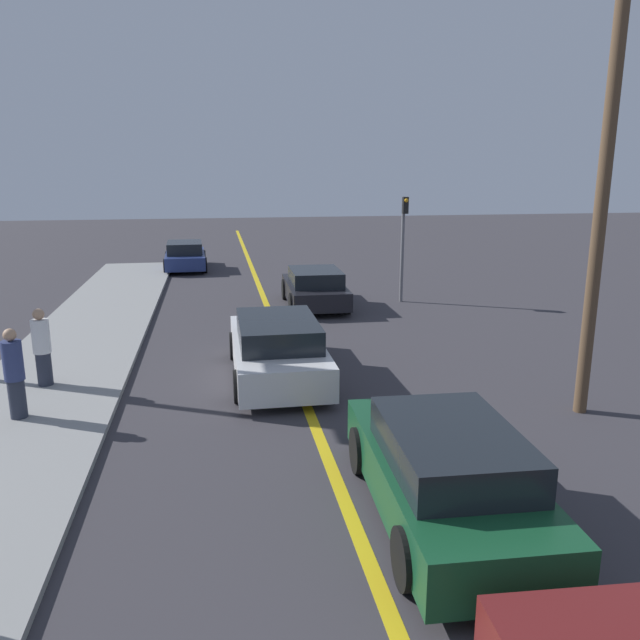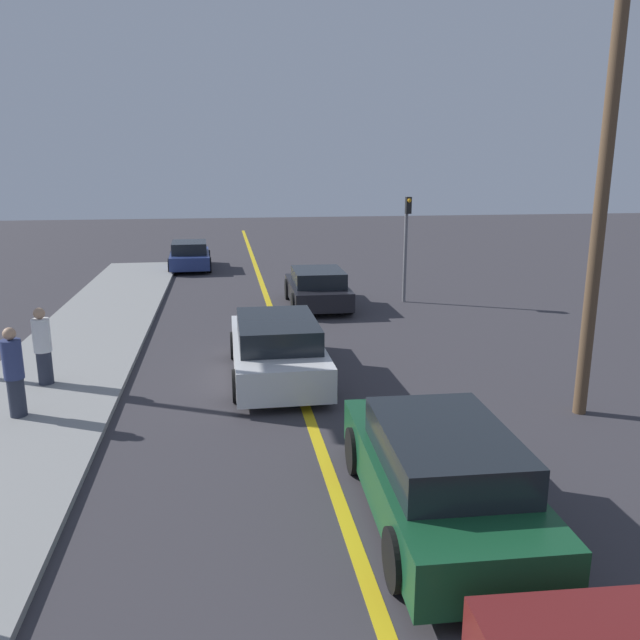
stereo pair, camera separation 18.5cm
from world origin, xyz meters
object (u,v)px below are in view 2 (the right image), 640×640
at_px(car_ahead_center, 438,473).
at_px(car_oncoming_far, 190,256).
at_px(car_parked_left_lot, 317,288).
at_px(pedestrian_far_standing, 43,346).
at_px(pedestrian_mid_group, 14,372).
at_px(car_far_distant, 277,348).
at_px(traffic_light, 406,238).
at_px(utility_pole, 600,209).

distance_m(car_ahead_center, car_oncoming_far, 22.16).
xyz_separation_m(car_parked_left_lot, pedestrian_far_standing, (-6.82, -7.04, 0.31)).
bearing_deg(car_oncoming_far, pedestrian_mid_group, -99.39).
bearing_deg(car_far_distant, car_parked_left_lot, 74.49).
height_order(car_oncoming_far, traffic_light, traffic_light).
relative_size(car_far_distant, traffic_light, 1.31).
xyz_separation_m(car_far_distant, pedestrian_mid_group, (-4.89, -1.79, 0.29)).
xyz_separation_m(car_ahead_center, car_parked_left_lot, (0.38, 13.09, -0.04)).
relative_size(car_ahead_center, utility_pole, 0.58).
relative_size(car_far_distant, pedestrian_mid_group, 2.82).
bearing_deg(utility_pole, car_far_distant, 151.68).
relative_size(car_oncoming_far, pedestrian_mid_group, 2.44).
height_order(car_oncoming_far, pedestrian_mid_group, pedestrian_mid_group).
distance_m(pedestrian_mid_group, traffic_light, 13.45).
relative_size(car_parked_left_lot, pedestrian_far_standing, 2.50).
height_order(car_far_distant, utility_pole, utility_pole).
distance_m(car_parked_left_lot, car_oncoming_far, 9.80).
xyz_separation_m(car_ahead_center, car_far_distant, (-1.58, 6.08, 0.00)).
distance_m(car_parked_left_lot, utility_pole, 11.05).
height_order(car_parked_left_lot, traffic_light, traffic_light).
height_order(car_ahead_center, pedestrian_mid_group, pedestrian_mid_group).
relative_size(car_ahead_center, pedestrian_far_standing, 2.72).
bearing_deg(car_ahead_center, utility_pole, 40.71).
distance_m(car_oncoming_far, pedestrian_mid_group, 17.61).
relative_size(pedestrian_far_standing, traffic_light, 0.45).
xyz_separation_m(traffic_light, utility_pole, (0.46, -10.17, 1.59)).
bearing_deg(pedestrian_far_standing, car_ahead_center, -43.24).
height_order(car_ahead_center, utility_pole, utility_pole).
bearing_deg(car_parked_left_lot, car_far_distant, -104.59).
relative_size(car_parked_left_lot, pedestrian_mid_group, 2.44).
relative_size(car_ahead_center, traffic_light, 1.24).
distance_m(car_far_distant, pedestrian_mid_group, 5.21).
xyz_separation_m(car_parked_left_lot, car_oncoming_far, (-4.57, 8.66, -0.01)).
xyz_separation_m(pedestrian_mid_group, pedestrian_far_standing, (0.03, 1.76, -0.02)).
bearing_deg(traffic_light, car_ahead_center, -104.53).
height_order(car_ahead_center, traffic_light, traffic_light).
bearing_deg(pedestrian_mid_group, traffic_light, 42.23).
bearing_deg(car_parked_left_lot, car_oncoming_far, 118.92).
bearing_deg(utility_pole, pedestrian_far_standing, 164.17).
height_order(car_ahead_center, car_oncoming_far, car_ahead_center).
bearing_deg(pedestrian_far_standing, traffic_light, 36.20).
bearing_deg(pedestrian_mid_group, car_far_distant, 20.12).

